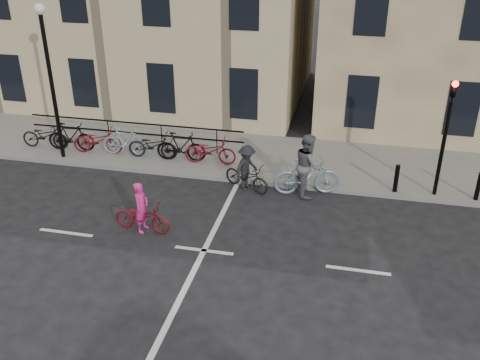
% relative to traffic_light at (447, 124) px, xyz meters
% --- Properties ---
extents(ground, '(120.00, 120.00, 0.00)m').
position_rel_traffic_light_xyz_m(ground, '(-6.20, -4.34, -2.45)').
color(ground, black).
rests_on(ground, ground).
extents(sidewalk, '(46.00, 4.00, 0.15)m').
position_rel_traffic_light_xyz_m(sidewalk, '(-10.20, 1.66, -2.38)').
color(sidewalk, slate).
rests_on(sidewalk, ground).
extents(traffic_light, '(0.18, 0.30, 3.90)m').
position_rel_traffic_light_xyz_m(traffic_light, '(0.00, 0.00, 0.00)').
color(traffic_light, black).
rests_on(traffic_light, sidewalk).
extents(lamp_post, '(0.36, 0.36, 5.28)m').
position_rel_traffic_light_xyz_m(lamp_post, '(-12.70, 0.06, 1.04)').
color(lamp_post, black).
rests_on(lamp_post, sidewalk).
extents(bollard_east, '(0.14, 0.14, 0.90)m').
position_rel_traffic_light_xyz_m(bollard_east, '(-1.20, -0.09, -1.85)').
color(bollard_east, black).
rests_on(bollard_east, sidewalk).
extents(bollard_west, '(0.14, 0.14, 0.90)m').
position_rel_traffic_light_xyz_m(bollard_west, '(1.20, -0.09, -1.85)').
color(bollard_west, black).
rests_on(bollard_west, sidewalk).
extents(parked_bikes, '(8.30, 1.23, 1.05)m').
position_rel_traffic_light_xyz_m(parked_bikes, '(-10.55, 0.70, -1.81)').
color(parked_bikes, black).
rests_on(parked_bikes, sidewalk).
extents(cyclist_pink, '(1.71, 0.73, 1.48)m').
position_rel_traffic_light_xyz_m(cyclist_pink, '(-8.14, -3.74, -1.94)').
color(cyclist_pink, maroon).
rests_on(cyclist_pink, ground).
extents(cyclist_grey, '(2.16, 1.15, 2.01)m').
position_rel_traffic_light_xyz_m(cyclist_grey, '(-3.92, -0.58, -1.64)').
color(cyclist_grey, '#7C97A3').
rests_on(cyclist_grey, ground).
extents(cyclist_dark, '(1.77, 1.28, 1.50)m').
position_rel_traffic_light_xyz_m(cyclist_dark, '(-5.83, -0.66, -1.86)').
color(cyclist_dark, black).
rests_on(cyclist_dark, ground).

